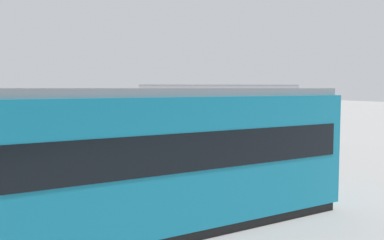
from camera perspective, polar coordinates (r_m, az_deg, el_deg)
The scene contains 7 objects.
ground_plane at distance 24.53m, azimuth -4.56°, elevation -4.06°, with size 160.00×160.00×0.00m, color gray.
double_decker_bus at distance 28.62m, azimuth 3.51°, elevation 1.12°, with size 11.37×4.74×3.84m.
tram_yellow at distance 9.77m, azimuth -15.89°, elevation -6.00°, with size 15.09×5.19×3.60m.
pedestrian_near_railing at distance 17.45m, azimuth -14.16°, elevation -4.31°, with size 0.44×0.44×1.73m.
pedestrian_crossing at distance 16.90m, azimuth 0.24°, elevation -4.65°, with size 0.44×0.44×1.65m.
pedestrian_railing at distance 18.26m, azimuth -4.38°, elevation -4.62°, with size 8.12×0.07×1.08m.
info_sign at distance 18.09m, azimuth -14.60°, elevation -2.02°, with size 1.06×0.15×2.35m.
Camera 1 is at (6.94, 23.25, 3.60)m, focal length 38.78 mm.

